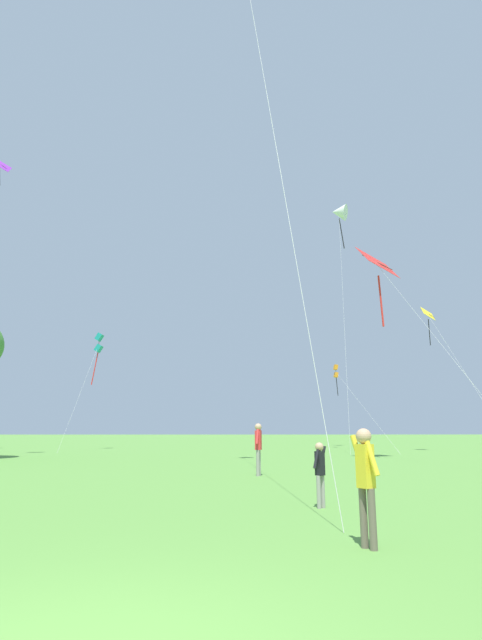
% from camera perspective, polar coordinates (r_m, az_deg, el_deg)
% --- Properties ---
extents(kite_white_distant, '(3.85, 12.89, 23.35)m').
position_cam_1_polar(kite_white_distant, '(50.41, 11.21, 12.06)').
color(kite_white_distant, white).
rests_on(kite_white_distant, ground_plane).
extents(kite_teal_box, '(1.13, 6.57, 9.83)m').
position_cam_1_polar(kite_teal_box, '(44.53, -16.07, -2.73)').
color(kite_teal_box, teal).
rests_on(kite_teal_box, ground_plane).
extents(kite_red_high, '(3.57, 11.10, 11.97)m').
position_cam_1_polar(kite_red_high, '(29.55, 15.65, 5.02)').
color(kite_red_high, red).
rests_on(kite_red_high, ground_plane).
extents(kite_yellow_diamond, '(1.38, 9.63, 11.19)m').
position_cam_1_polar(kite_yellow_diamond, '(41.42, 20.97, -0.20)').
color(kite_yellow_diamond, yellow).
rests_on(kite_yellow_diamond, ground_plane).
extents(kite_orange_box, '(1.87, 11.72, 7.52)m').
position_cam_1_polar(kite_orange_box, '(46.59, 10.91, -5.93)').
color(kite_orange_box, orange).
rests_on(kite_orange_box, ground_plane).
extents(person_in_red_shirt, '(0.26, 0.58, 1.80)m').
position_cam_1_polar(person_in_red_shirt, '(18.00, 2.01, -14.09)').
color(person_in_red_shirt, gray).
rests_on(person_in_red_shirt, ground_plane).
extents(person_child_small, '(0.35, 0.33, 1.30)m').
position_cam_1_polar(person_child_small, '(10.82, 9.08, -16.50)').
color(person_child_small, gray).
rests_on(person_child_small, ground_plane).
extents(person_foreground_watcher, '(0.32, 0.48, 1.58)m').
position_cam_1_polar(person_foreground_watcher, '(7.34, 14.16, -16.92)').
color(person_foreground_watcher, '#665B4C').
rests_on(person_foreground_watcher, ground_plane).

